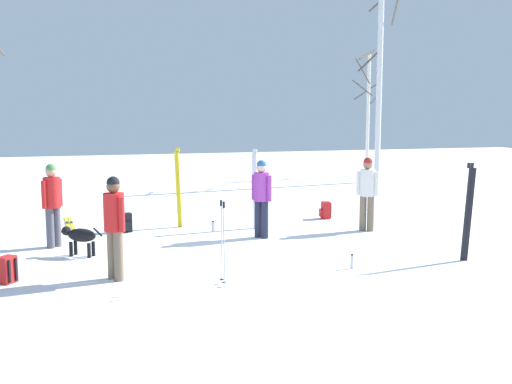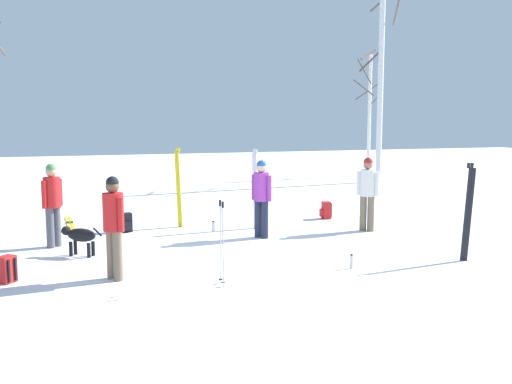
# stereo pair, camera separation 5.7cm
# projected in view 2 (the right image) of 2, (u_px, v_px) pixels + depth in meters

# --- Properties ---
(ground_plane) EXTENTS (60.00, 60.00, 0.00)m
(ground_plane) POSITION_uv_depth(u_px,v_px,m) (260.00, 266.00, 10.68)
(ground_plane) COLOR white
(person_0) EXTENTS (0.34, 0.44, 1.72)m
(person_0) POSITION_uv_depth(u_px,v_px,m) (261.00, 194.00, 12.99)
(person_0) COLOR #1E2338
(person_0) RESTS_ON ground_plane
(person_1) EXTENTS (0.34, 0.46, 1.72)m
(person_1) POSITION_uv_depth(u_px,v_px,m) (114.00, 221.00, 9.69)
(person_1) COLOR #72604C
(person_1) RESTS_ON ground_plane
(person_2) EXTENTS (0.40, 0.40, 1.72)m
(person_2) POSITION_uv_depth(u_px,v_px,m) (52.00, 200.00, 12.08)
(person_2) COLOR #4C4C56
(person_2) RESTS_ON ground_plane
(person_3) EXTENTS (0.42, 0.37, 1.72)m
(person_3) POSITION_uv_depth(u_px,v_px,m) (368.00, 189.00, 13.75)
(person_3) COLOR #72604C
(person_3) RESTS_ON ground_plane
(dog) EXTENTS (0.77, 0.54, 0.57)m
(dog) POSITION_uv_depth(u_px,v_px,m) (80.00, 236.00, 11.40)
(dog) COLOR black
(dog) RESTS_ON ground_plane
(ski_pair_planted_0) EXTENTS (0.19, 0.12, 1.83)m
(ski_pair_planted_0) POSITION_uv_depth(u_px,v_px,m) (468.00, 213.00, 10.94)
(ski_pair_planted_0) COLOR black
(ski_pair_planted_0) RESTS_ON ground_plane
(ski_pair_planted_1) EXTENTS (0.15, 0.18, 1.91)m
(ski_pair_planted_1) POSITION_uv_depth(u_px,v_px,m) (179.00, 188.00, 14.25)
(ski_pair_planted_1) COLOR yellow
(ski_pair_planted_1) RESTS_ON ground_plane
(ski_pair_planted_2) EXTENTS (0.13, 0.15, 1.89)m
(ski_pair_planted_2) POSITION_uv_depth(u_px,v_px,m) (255.00, 189.00, 14.08)
(ski_pair_planted_2) COLOR white
(ski_pair_planted_2) RESTS_ON ground_plane
(ski_pair_lying_0) EXTENTS (0.27, 1.75, 0.05)m
(ski_pair_lying_0) POSITION_uv_depth(u_px,v_px,m) (70.00, 223.00, 14.86)
(ski_pair_lying_0) COLOR yellow
(ski_pair_lying_0) RESTS_ON ground_plane
(ski_poles_0) EXTENTS (0.07, 0.27, 1.36)m
(ski_poles_0) POSITION_uv_depth(u_px,v_px,m) (222.00, 240.00, 9.40)
(ski_poles_0) COLOR #B2B2BC
(ski_poles_0) RESTS_ON ground_plane
(backpack_0) EXTENTS (0.35, 0.34, 0.44)m
(backpack_0) POSITION_uv_depth(u_px,v_px,m) (6.00, 270.00, 9.61)
(backpack_0) COLOR red
(backpack_0) RESTS_ON ground_plane
(backpack_1) EXTENTS (0.29, 0.32, 0.44)m
(backpack_1) POSITION_uv_depth(u_px,v_px,m) (126.00, 223.00, 13.72)
(backpack_1) COLOR black
(backpack_1) RESTS_ON ground_plane
(backpack_2) EXTENTS (0.31, 0.29, 0.44)m
(backpack_2) POSITION_uv_depth(u_px,v_px,m) (326.00, 210.00, 15.47)
(backpack_2) COLOR red
(backpack_2) RESTS_ON ground_plane
(water_bottle_0) EXTENTS (0.08, 0.08, 0.26)m
(water_bottle_0) POSITION_uv_depth(u_px,v_px,m) (213.00, 227.00, 13.74)
(water_bottle_0) COLOR silver
(water_bottle_0) RESTS_ON ground_plane
(water_bottle_1) EXTENTS (0.06, 0.06, 0.27)m
(water_bottle_1) POSITION_uv_depth(u_px,v_px,m) (351.00, 262.00, 10.48)
(water_bottle_1) COLOR silver
(water_bottle_1) RESTS_ON ground_plane
(birch_tree_2) EXTENTS (1.68, 1.58, 7.73)m
(birch_tree_2) POSITION_uv_depth(u_px,v_px,m) (380.00, 81.00, 23.30)
(birch_tree_2) COLOR silver
(birch_tree_2) RESTS_ON ground_plane
(birch_tree_3) EXTENTS (1.38, 1.39, 5.23)m
(birch_tree_3) POSITION_uv_depth(u_px,v_px,m) (369.00, 113.00, 25.87)
(birch_tree_3) COLOR silver
(birch_tree_3) RESTS_ON ground_plane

